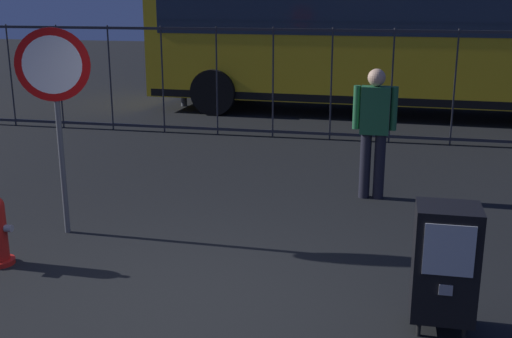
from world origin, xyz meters
name	(u,v)px	position (x,y,z in m)	size (l,w,h in m)	color
ground_plane	(192,306)	(0.00, 0.00, 0.00)	(60.00, 60.00, 0.00)	black
newspaper_box_primary	(445,262)	(2.02, 0.04, 0.57)	(0.48, 0.42, 1.02)	black
stop_sign	(55,89)	(-1.88, 1.37, 1.60)	(0.71, 0.31, 2.23)	#4C4F54
pedestrian	(374,126)	(1.38, 3.33, 0.95)	(0.55, 0.22, 1.67)	black
fence_barrier	(302,83)	(0.00, 6.68, 1.02)	(18.03, 0.04, 2.00)	#2D2D33
bus_near	(391,35)	(1.53, 9.68, 1.71)	(10.60, 3.15, 3.00)	gold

